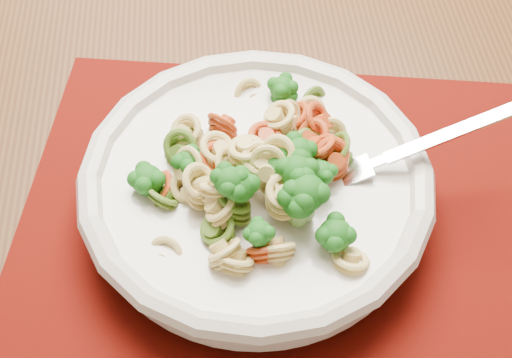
{
  "coord_description": "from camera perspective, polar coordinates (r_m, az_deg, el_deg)",
  "views": [
    {
      "loc": [
        0.15,
        -1.21,
        1.19
      ],
      "look_at": [
        0.15,
        -0.87,
        0.74
      ],
      "focal_mm": 50.0,
      "sensor_mm": 36.0,
      "label": 1
    }
  ],
  "objects": [
    {
      "name": "placemat",
      "position": [
        0.59,
        1.94,
        -2.58
      ],
      "size": [
        0.46,
        0.37,
        0.0
      ],
      "primitive_type": "cube",
      "rotation": [
        0.0,
        0.0,
        -0.11
      ],
      "color": "#4D0603",
      "rests_on": "dining_table"
    },
    {
      "name": "pasta_broccoli_heap",
      "position": [
        0.56,
        -0.0,
        0.37
      ],
      "size": [
        0.24,
        0.24,
        0.06
      ],
      "primitive_type": null,
      "color": "#E1C86F",
      "rests_on": "pasta_bowl"
    },
    {
      "name": "fork",
      "position": [
        0.57,
        7.98,
        0.68
      ],
      "size": [
        0.18,
        0.06,
        0.08
      ],
      "primitive_type": null,
      "rotation": [
        0.0,
        -0.35,
        0.19
      ],
      "color": "silver",
      "rests_on": "pasta_bowl"
    },
    {
      "name": "dining_table",
      "position": [
        0.75,
        1.43,
        0.99
      ],
      "size": [
        1.37,
        0.93,
        0.7
      ],
      "rotation": [
        0.0,
        0.0,
        0.06
      ],
      "color": "#4D2F15",
      "rests_on": "ground"
    },
    {
      "name": "pasta_bowl",
      "position": [
        0.57,
        -0.0,
        -0.52
      ],
      "size": [
        0.28,
        0.28,
        0.05
      ],
      "color": "beige",
      "rests_on": "placemat"
    }
  ]
}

